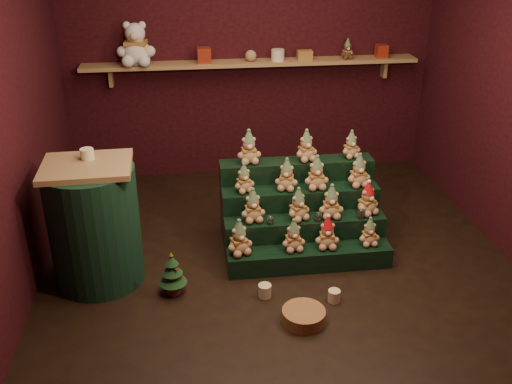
{
  "coord_description": "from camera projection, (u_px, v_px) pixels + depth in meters",
  "views": [
    {
      "loc": [
        -0.74,
        -4.17,
        2.7
      ],
      "look_at": [
        -0.17,
        0.25,
        0.55
      ],
      "focal_mm": 40.0,
      "sensor_mm": 36.0,
      "label": 1
    }
  ],
  "objects": [
    {
      "name": "white_bear",
      "position": [
        135.0,
        38.0,
        5.8
      ],
      "size": [
        0.42,
        0.38,
        0.55
      ],
      "primitive_type": null,
      "rotation": [
        0.0,
        0.0,
        -0.06
      ],
      "color": "silver",
      "rests_on": "back_shelf"
    },
    {
      "name": "left_wall",
      "position": [
        4.0,
        116.0,
        4.14
      ],
      "size": [
        0.1,
        4.0,
        2.8
      ],
      "primitive_type": "cube",
      "color": "black",
      "rests_on": "ground"
    },
    {
      "name": "riser_tier_midback",
      "position": [
        300.0,
        215.0,
        5.15
      ],
      "size": [
        1.4,
        0.22,
        0.54
      ],
      "primitive_type": "cube",
      "color": "black",
      "rests_on": "ground"
    },
    {
      "name": "table_ornament",
      "position": [
        87.0,
        154.0,
        4.36
      ],
      "size": [
        0.1,
        0.1,
        0.08
      ],
      "primitive_type": "cylinder",
      "color": "beige",
      "rests_on": "side_table"
    },
    {
      "name": "teddy_5",
      "position": [
        298.0,
        204.0,
        4.85
      ],
      "size": [
        0.26,
        0.25,
        0.28
      ],
      "primitive_type": null,
      "rotation": [
        0.0,
        0.0,
        0.43
      ],
      "color": "tan",
      "rests_on": "riser_tier_midfront"
    },
    {
      "name": "gift_tin_red_a",
      "position": [
        204.0,
        55.0,
        5.97
      ],
      "size": [
        0.14,
        0.14,
        0.16
      ],
      "primitive_type": "cube",
      "color": "#A72F19",
      "rests_on": "back_shelf"
    },
    {
      "name": "mug_right",
      "position": [
        334.0,
        296.0,
        4.43
      ],
      "size": [
        0.1,
        0.1,
        0.1
      ],
      "primitive_type": "cylinder",
      "color": "beige",
      "rests_on": "ground"
    },
    {
      "name": "wicker_basket",
      "position": [
        304.0,
        316.0,
        4.2
      ],
      "size": [
        0.42,
        0.42,
        0.1
      ],
      "primitive_type": "cylinder",
      "rotation": [
        0.0,
        0.0,
        0.41
      ],
      "color": "olive",
      "rests_on": "ground"
    },
    {
      "name": "brown_bear",
      "position": [
        347.0,
        49.0,
        6.13
      ],
      "size": [
        0.16,
        0.15,
        0.21
      ],
      "primitive_type": null,
      "rotation": [
        0.0,
        0.0,
        0.13
      ],
      "color": "#452F17",
      "rests_on": "back_shelf"
    },
    {
      "name": "teddy_11",
      "position": [
        359.0,
        170.0,
        5.03
      ],
      "size": [
        0.23,
        0.22,
        0.3
      ],
      "primitive_type": null,
      "rotation": [
        0.0,
        0.0,
        0.13
      ],
      "color": "tan",
      "rests_on": "riser_tier_midback"
    },
    {
      "name": "riser_tier_front",
      "position": [
        309.0,
        258.0,
        4.84
      ],
      "size": [
        1.4,
        0.22,
        0.18
      ],
      "primitive_type": "cube",
      "color": "black",
      "rests_on": "ground"
    },
    {
      "name": "gift_tin_cream",
      "position": [
        278.0,
        55.0,
        6.07
      ],
      "size": [
        0.14,
        0.14,
        0.12
      ],
      "primitive_type": "cylinder",
      "color": "beige",
      "rests_on": "back_shelf"
    },
    {
      "name": "teddy_4",
      "position": [
        253.0,
        205.0,
        4.82
      ],
      "size": [
        0.23,
        0.21,
        0.29
      ],
      "primitive_type": null,
      "rotation": [
        0.0,
        0.0,
        0.1
      ],
      "color": "tan",
      "rests_on": "riser_tier_midfront"
    },
    {
      "name": "teddy_13",
      "position": [
        306.0,
        146.0,
        5.1
      ],
      "size": [
        0.24,
        0.23,
        0.28
      ],
      "primitive_type": null,
      "rotation": [
        0.0,
        0.0,
        0.26
      ],
      "color": "tan",
      "rests_on": "riser_tier_back"
    },
    {
      "name": "teddy_2",
      "position": [
        327.0,
        232.0,
        4.77
      ],
      "size": [
        0.22,
        0.2,
        0.29
      ],
      "primitive_type": null,
      "rotation": [
        0.0,
        0.0,
        -0.1
      ],
      "color": "tan",
      "rests_on": "riser_tier_front"
    },
    {
      "name": "ground",
      "position": [
        279.0,
        260.0,
        4.99
      ],
      "size": [
        4.0,
        4.0,
        0.0
      ],
      "primitive_type": "plane",
      "color": "black",
      "rests_on": "ground"
    },
    {
      "name": "teddy_9",
      "position": [
        287.0,
        175.0,
        4.97
      ],
      "size": [
        0.25,
        0.23,
        0.28
      ],
      "primitive_type": null,
      "rotation": [
        0.0,
        0.0,
        -0.29
      ],
      "color": "tan",
      "rests_on": "riser_tier_midback"
    },
    {
      "name": "teddy_6",
      "position": [
        331.0,
        202.0,
        4.88
      ],
      "size": [
        0.22,
        0.2,
        0.3
      ],
      "primitive_type": null,
      "rotation": [
        0.0,
        0.0,
        -0.06
      ],
      "color": "tan",
      "rests_on": "riser_tier_midfront"
    },
    {
      "name": "front_wall",
      "position": [
        360.0,
        240.0,
        2.55
      ],
      "size": [
        4.0,
        0.1,
        2.8
      ],
      "primitive_type": "cube",
      "color": "black",
      "rests_on": "ground"
    },
    {
      "name": "teddy_0",
      "position": [
        239.0,
        237.0,
        4.68
      ],
      "size": [
        0.27,
        0.26,
        0.3
      ],
      "primitive_type": null,
      "rotation": [
        0.0,
        0.0,
        0.34
      ],
      "color": "tan",
      "rests_on": "riser_tier_front"
    },
    {
      "name": "riser_tier_back",
      "position": [
        295.0,
        196.0,
        5.31
      ],
      "size": [
        1.4,
        0.22,
        0.72
      ],
      "primitive_type": "cube",
      "color": "black",
      "rests_on": "ground"
    },
    {
      "name": "teddy_7",
      "position": [
        368.0,
        198.0,
        4.93
      ],
      "size": [
        0.27,
        0.26,
        0.3
      ],
      "primitive_type": null,
      "rotation": [
        0.0,
        0.0,
        0.46
      ],
      "color": "tan",
      "rests_on": "riser_tier_midfront"
    },
    {
      "name": "teddy_12",
      "position": [
        249.0,
        147.0,
        5.04
      ],
      "size": [
        0.22,
        0.2,
        0.3
      ],
      "primitive_type": null,
      "rotation": [
        0.0,
        0.0,
        0.06
      ],
      "color": "tan",
      "rests_on": "riser_tier_back"
    },
    {
      "name": "scarf_gift_box",
      "position": [
        305.0,
        55.0,
        6.11
      ],
      "size": [
        0.16,
        0.1,
        0.1
      ],
      "primitive_type": "cube",
      "color": "#DB5B1E",
      "rests_on": "back_shelf"
    },
    {
      "name": "snow_globe_c",
      "position": [
        361.0,
        213.0,
        4.9
      ],
      "size": [
        0.07,
        0.07,
        0.09
      ],
      "color": "black",
      "rests_on": "riser_tier_midfront"
    },
    {
      "name": "riser_tier_midfront",
      "position": [
        304.0,
        236.0,
        5.0
      ],
      "size": [
        1.4,
        0.22,
        0.36
      ],
      "primitive_type": "cube",
      "color": "black",
      "rests_on": "ground"
    },
    {
      "name": "teddy_8",
      "position": [
        244.0,
        178.0,
        4.93
      ],
      "size": [
        0.22,
        0.21,
        0.26
      ],
      "primitive_type": null,
      "rotation": [
        0.0,
        0.0,
        0.28
      ],
      "color": "tan",
      "rests_on": "riser_tier_midback"
    },
    {
      "name": "side_table",
      "position": [
        94.0,
        224.0,
        4.52
      ],
      "size": [
        0.71,
        0.71,
        1.03
      ],
      "rotation": [
        0.0,
        0.0,
        0.03
      ],
      "color": "#AA8255",
      "rests_on": "ground"
    },
    {
      "name": "gift_tin_red_b",
      "position": [
        382.0,
        51.0,
        6.2
      ],
      "size": [
        0.12,
        0.12,
        0.14
      ],
      "primitive_type": "cube",
      "color": "#A72F19",
      "rests_on": "back_shelf"
    },
    {
      "name": "snow_globe_a",
      "position": [
        270.0,
        220.0,
        4.81
      ],
      "size": [
        0.06,
        0.06,
        0.08
      ],
      "color": "black",
      "rests_on": "riser_tier_midfront"
    },
    {
      "name": "mug_left",
      "position": [
        265.0,
        291.0,
        4.48
      ],
      "size": [
        0.1,
        0.1,
        0.1
      ],
      "primitive_type": "cylinder",
      "color": "beige",
      "rests_on": "ground"
    },
    {
      "name": "mini_christmas_tree",
      "position": [
        172.0,
        273.0,
        4.47
      ],
      "size": [
        0.22,
        0.22,
        0.38
      ],
      "rotation": [
        0.0,
        0.0,
        -0.13
      ],
      "color": "#4C281B",
      "rests_on": "ground"
    },
    {
      "name": "teddy_14",
      "position": [
        351.0,
        144.0,
        5.17
      ],
      "size": [
        0.21,
        0.2,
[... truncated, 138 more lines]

